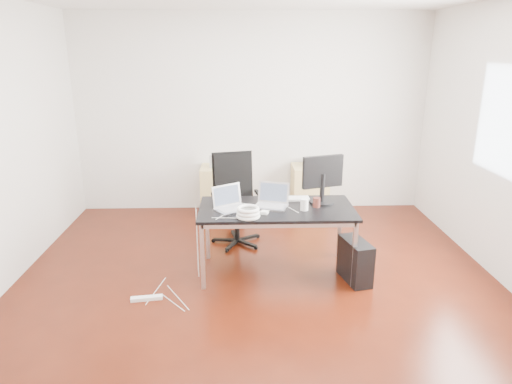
{
  "coord_description": "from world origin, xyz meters",
  "views": [
    {
      "loc": [
        -0.15,
        -4.05,
        2.3
      ],
      "look_at": [
        0.0,
        0.55,
        0.85
      ],
      "focal_mm": 32.0,
      "sensor_mm": 36.0,
      "label": 1
    }
  ],
  "objects_px": {
    "pc_tower": "(355,261)",
    "filing_cabinet_left": "(219,190)",
    "filing_cabinet_right": "(309,190)",
    "desk": "(276,212)",
    "office_chair": "(235,194)"
  },
  "relations": [
    {
      "from": "pc_tower",
      "to": "filing_cabinet_left",
      "type": "bearing_deg",
      "value": 112.65
    },
    {
      "from": "filing_cabinet_left",
      "to": "filing_cabinet_right",
      "type": "bearing_deg",
      "value": 0.0
    },
    {
      "from": "desk",
      "to": "filing_cabinet_left",
      "type": "distance_m",
      "value": 1.99
    },
    {
      "from": "office_chair",
      "to": "filing_cabinet_right",
      "type": "xyz_separation_m",
      "value": [
        1.06,
        1.0,
        -0.26
      ]
    },
    {
      "from": "desk",
      "to": "pc_tower",
      "type": "xyz_separation_m",
      "value": [
        0.8,
        -0.22,
        -0.46
      ]
    },
    {
      "from": "desk",
      "to": "filing_cabinet_left",
      "type": "bearing_deg",
      "value": 110.44
    },
    {
      "from": "office_chair",
      "to": "pc_tower",
      "type": "height_order",
      "value": "office_chair"
    },
    {
      "from": "office_chair",
      "to": "pc_tower",
      "type": "xyz_separation_m",
      "value": [
        1.24,
        -1.07,
        -0.39
      ]
    },
    {
      "from": "filing_cabinet_right",
      "to": "office_chair",
      "type": "bearing_deg",
      "value": -136.82
    },
    {
      "from": "desk",
      "to": "office_chair",
      "type": "xyz_separation_m",
      "value": [
        -0.44,
        0.85,
        -0.07
      ]
    },
    {
      "from": "filing_cabinet_right",
      "to": "pc_tower",
      "type": "distance_m",
      "value": 2.08
    },
    {
      "from": "desk",
      "to": "filing_cabinet_left",
      "type": "relative_size",
      "value": 2.29
    },
    {
      "from": "filing_cabinet_left",
      "to": "filing_cabinet_right",
      "type": "height_order",
      "value": "same"
    },
    {
      "from": "pc_tower",
      "to": "office_chair",
      "type": "bearing_deg",
      "value": 126.1
    },
    {
      "from": "desk",
      "to": "office_chair",
      "type": "distance_m",
      "value": 0.95
    }
  ]
}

